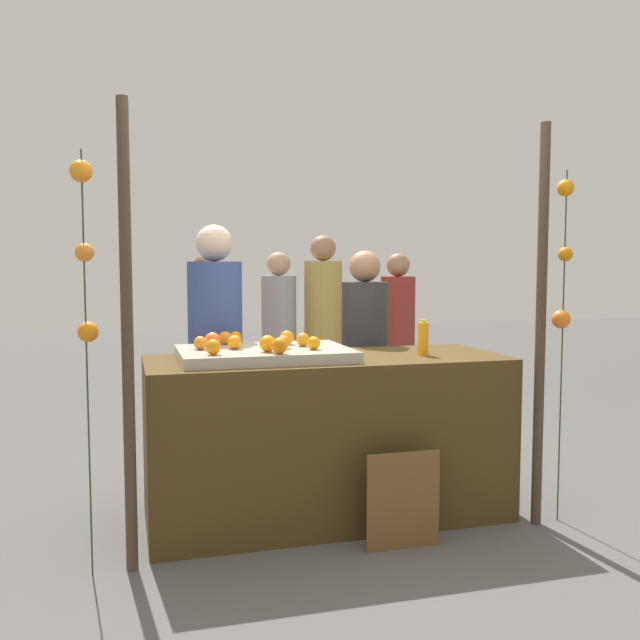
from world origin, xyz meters
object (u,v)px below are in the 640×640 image
Objects in this scene: juice_bottle at (423,338)px; orange_1 at (200,343)px; vendor_left at (216,369)px; vendor_right at (364,374)px; stall_counter at (327,437)px; chalkboard_sign at (403,501)px; orange_0 at (280,346)px.

orange_1 is at bearing 174.57° from juice_bottle.
vendor_right is (0.99, 0.00, -0.07)m from vendor_left.
stall_counter is 9.86× the size of juice_bottle.
juice_bottle is 1.33m from vendor_left.
orange_0 is at bearing 151.55° from chalkboard_sign.
stall_counter is 1.32× the size of vendor_right.
juice_bottle is at bearing -31.00° from vendor_left.
vendor_left reaches higher than stall_counter.
vendor_right is at bearing 100.44° from juice_bottle.
orange_0 is 1.18m from vendor_right.
orange_0 is at bearing -143.93° from stall_counter.
vendor_left is (-1.12, 0.67, -0.23)m from juice_bottle.
chalkboard_sign is at bearing -32.39° from orange_1.
vendor_left is 1.00m from vendor_right.
chalkboard_sign is at bearing -55.27° from vendor_left.
stall_counter is at bearing 113.86° from chalkboard_sign.
vendor_left is (0.15, 0.55, -0.23)m from orange_1.
orange_1 is at bearing -154.27° from vendor_right.
vendor_left is (-0.56, 0.61, 0.33)m from stall_counter.
orange_1 is 0.04× the size of vendor_left.
orange_0 is 0.48m from orange_1.
chalkboard_sign is at bearing -123.41° from juice_bottle.
orange_0 is 0.06× the size of vendor_right.
chalkboard_sign is at bearing -99.55° from vendor_right.
vendor_right is at bearing 25.73° from orange_1.
vendor_right reaches higher than juice_bottle.
stall_counter is 27.26× the size of orange_1.
stall_counter is 0.90m from orange_1.
juice_bottle is 0.40× the size of chalkboard_sign.
stall_counter reaches higher than chalkboard_sign.
chalkboard_sign is at bearing -28.45° from orange_0.
stall_counter is 3.94× the size of chalkboard_sign.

